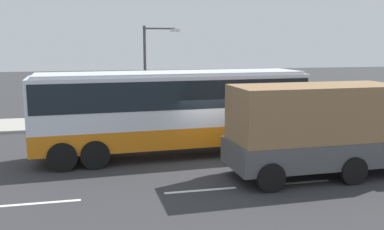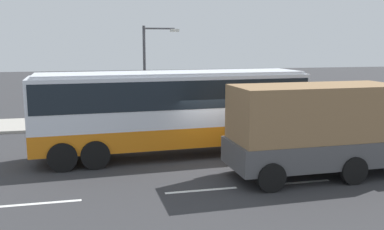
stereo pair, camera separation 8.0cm
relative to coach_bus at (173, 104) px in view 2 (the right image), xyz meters
name	(u,v)px [view 2 (the right image)]	position (x,y,z in m)	size (l,w,h in m)	color
ground_plane	(211,161)	(1.33, -1.27, -2.19)	(120.00, 120.00, 0.00)	#333335
sidewalk_curb	(169,119)	(1.33, 8.18, -2.12)	(80.00, 4.00, 0.15)	#A8A399
lane_centreline	(274,184)	(2.59, -4.58, -2.19)	(40.49, 0.16, 0.01)	white
coach_bus	(173,104)	(0.00, 0.00, 0.00)	(11.50, 3.13, 3.54)	orange
cargo_truck	(335,127)	(5.16, -3.98, -0.45)	(8.29, 2.77, 3.28)	navy
pedestrian_near_curb	(316,101)	(10.39, 6.58, -1.07)	(0.32, 0.32, 1.69)	black
pedestrian_at_crossing	(69,110)	(-4.57, 6.84, -1.15)	(0.32, 0.32, 1.57)	#38334C
street_lamp	(149,66)	(-0.09, 6.57, 1.25)	(2.06, 0.24, 5.52)	#47474C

